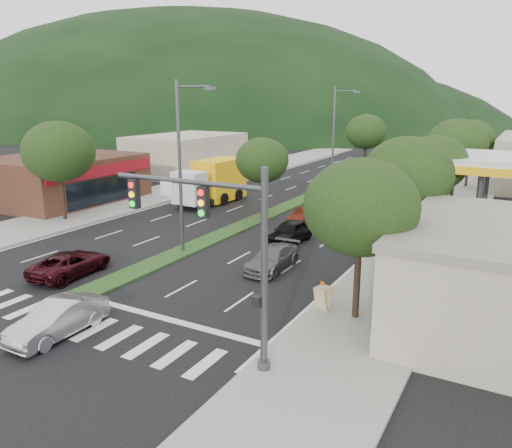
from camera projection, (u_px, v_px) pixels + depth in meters
The scene contains 28 objects.
ground at pixel (78, 298), 23.17m from camera, with size 160.00×160.00×0.00m, color black.
sidewalk_right at pixel (447, 217), 38.45m from camera, with size 5.00×90.00×0.15m, color gray.
sidewalk_left at pixel (182, 188), 50.44m from camera, with size 6.00×90.00×0.15m, color gray.
median at pixel (312, 195), 46.87m from camera, with size 1.60×56.00×0.12m, color #203E16.
crosswalk at pixel (42, 313), 21.48m from camera, with size 19.00×2.20×0.01m, color silver.
traffic_signal at pixel (222, 235), 16.47m from camera, with size 6.12×0.40×7.00m.
shop_left at pixel (62, 179), 44.06m from camera, with size 10.15×12.00×4.00m.
bldg_left_far at pixel (187, 154), 60.33m from camera, with size 9.00×14.00×4.60m, color #AFA98B.
hill_far at pixel (176, 127), 153.95m from camera, with size 176.00×132.00×82.00m, color black.
tree_r_a at pixel (361, 207), 19.72m from camera, with size 4.60×4.60×6.63m.
tree_r_b at pixel (407, 175), 26.44m from camera, with size 4.80×4.80×6.94m.
tree_r_c at pixel (434, 163), 33.29m from camera, with size 4.40×4.40×6.48m.
tree_r_d at pixel (457, 144), 41.65m from camera, with size 5.00×5.00×7.17m.
tree_r_e at pixel (471, 139), 50.19m from camera, with size 4.60×4.60×6.71m.
tree_med_near at pixel (262, 160), 37.32m from camera, with size 4.00×4.00×6.02m.
tree_med_far at pixel (366, 132), 59.19m from camera, with size 4.80×4.80×6.94m.
tree_l_a at pixel (59, 152), 36.23m from camera, with size 5.20×5.20×7.25m.
streetlight_near at pixel (182, 160), 28.47m from camera, with size 2.60×0.25×10.00m.
streetlight_mid at pixel (335, 133), 49.64m from camera, with size 2.60×0.25×10.00m.
sedan_silver at pixel (58, 319), 19.38m from camera, with size 1.46×4.18×1.38m, color #B2B4BA.
suv_maroon at pixel (71, 263), 25.98m from camera, with size 2.12×4.60×1.28m, color black.
car_queue_a at pixel (290, 232), 31.69m from camera, with size 1.69×4.20×1.43m, color black.
car_queue_b at pixel (272, 258), 26.85m from camera, with size 1.74×4.27×1.24m, color #57565C.
car_queue_c at pixel (305, 216), 36.46m from camera, with size 1.28×3.67×1.21m, color #44150B.
car_queue_d at pixel (363, 197), 43.02m from camera, with size 2.26×4.90×1.36m, color black.
box_truck at pixel (213, 183), 43.51m from camera, with size 3.20×7.65×3.72m.
motorhome at pixel (386, 181), 42.20m from camera, with size 3.88×10.43×3.93m.
a_frame_sign at pixel (323, 296), 21.53m from camera, with size 0.73×0.79×1.32m.
Camera 1 is at (17.72, -14.86, 9.08)m, focal length 35.00 mm.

